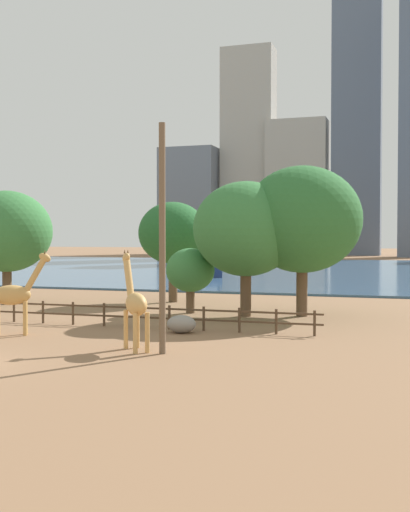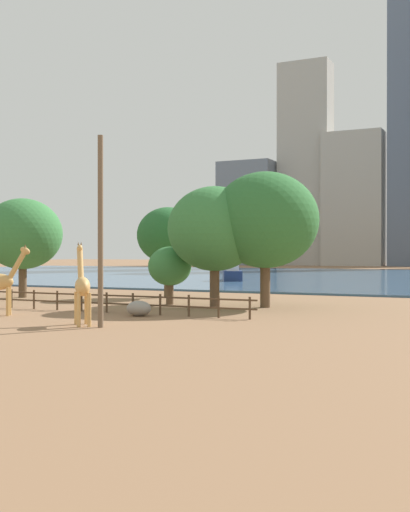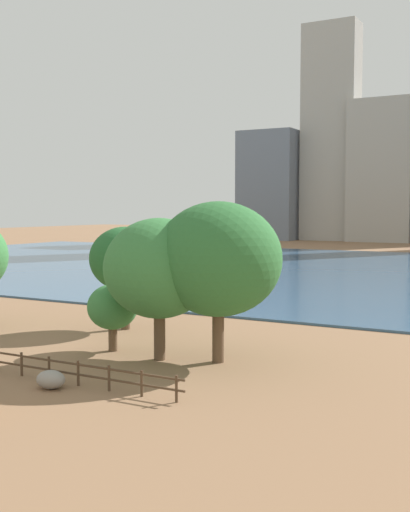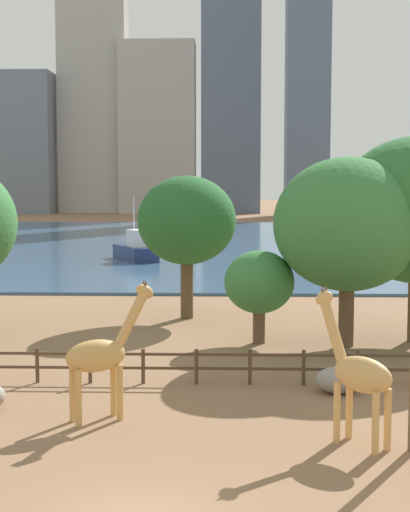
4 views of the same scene
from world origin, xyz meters
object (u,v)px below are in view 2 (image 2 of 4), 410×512
Objects in this scene: giraffe_companion at (0,282)px; tree_center_broad at (215,229)px; boulder_near_fence at (139,308)px; tree_left_large at (265,220)px; giraffe_tall at (82,286)px; boat_sailboat at (232,273)px; tree_right_tall at (23,234)px; utility_pole at (100,231)px; tree_right_small at (170,267)px; tree_left_small at (168,236)px.

tree_center_broad is (9.25, 11.25, 3.45)m from giraffe_companion.
tree_left_large reaches higher than boulder_near_fence.
giraffe_tall is at bearing -91.97° from boulder_near_fence.
giraffe_companion is 0.64× the size of boat_sailboat.
utility_pole is at bearing -39.53° from tree_right_tall.
tree_left_small is at bearing 119.70° from tree_right_small.
tree_right_tall reaches higher than boat_sailboat.
giraffe_tall is 1.02× the size of giraffe_companion.
tree_right_tall is 15.12m from tree_right_small.
tree_center_broad is at bearing -42.73° from tree_left_small.
tree_right_tall is at bearing 175.19° from tree_center_broad.
tree_right_tall is at bearing 151.33° from boulder_near_fence.
tree_center_broad is at bearing 175.58° from boat_sailboat.
utility_pole is (1.47, -0.44, 2.86)m from giraffe_tall.
tree_left_large is at bearing 4.67° from tree_right_small.
utility_pole is 24.12m from tree_right_tall.
giraffe_companion is at bearing -135.49° from tree_left_large.
tree_right_small is at bearing -32.88° from giraffe_tall.
boulder_near_fence is at bearing -7.03° from giraffe_companion.
boulder_near_fence is 16.83m from tree_left_small.
giraffe_companion is 12.98m from tree_right_small.
boulder_near_fence is 0.18× the size of tree_right_tall.
tree_left_small reaches higher than boulder_near_fence.
giraffe_tall is at bearing 163.29° from utility_pole.
tree_left_large is 22.14m from tree_right_tall.
boat_sailboat is (-12.22, 49.22, -0.91)m from giraffe_tall.
utility_pole reaches higher than tree_left_small.
tree_left_large is at bearing -28.13° from tree_left_small.
tree_center_broad is at bearing -8.13° from tree_right_small.
tree_left_large is 1.23× the size of tree_left_small.
tree_right_tall is (-17.13, 14.91, 3.35)m from giraffe_tall.
giraffe_companion is at bearing -156.73° from boulder_near_fence.
utility_pole is 14.96m from tree_right_small.
tree_left_large is at bearing 61.99° from boulder_near_fence.
boat_sailboat is (-13.69, 49.66, -3.77)m from utility_pole.
tree_left_small reaches higher than tree_right_small.
giraffe_tall is 0.45× the size of utility_pole.
boulder_near_fence is 9.11m from tree_right_small.
tree_left_large is 8.01m from tree_right_small.
tree_left_large is 39.08m from boat_sailboat.
tree_right_tall is 34.92m from boat_sailboat.
tree_center_broad is at bearing -161.10° from tree_left_large.
tree_left_large reaches higher than giraffe_tall.
giraffe_companion is at bearing 164.49° from utility_pole.
boat_sailboat reaches higher than giraffe_tall.
tree_left_large is 1.11× the size of tree_center_broad.
tree_left_large is at bearing 76.70° from utility_pole.
utility_pole is (9.09, -2.52, 2.87)m from giraffe_companion.
tree_left_small is (-7.43, 20.78, 0.36)m from utility_pole.
giraffe_companion is 0.46× the size of tree_left_large.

